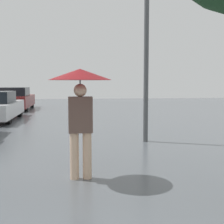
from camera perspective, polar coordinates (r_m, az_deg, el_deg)
The scene contains 3 objects.
pedestrian at distance 5.01m, azimuth -5.84°, elevation 3.68°, with size 1.02×1.02×1.79m.
parked_car_farthest at distance 19.23m, azimuth -17.43°, elevation 2.25°, with size 1.86×4.38×1.31m.
street_lamp at distance 8.41m, azimuth 6.33°, elevation 14.47°, with size 0.29×0.29×4.84m.
Camera 1 is at (-0.10, -0.95, 1.57)m, focal length 50.00 mm.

